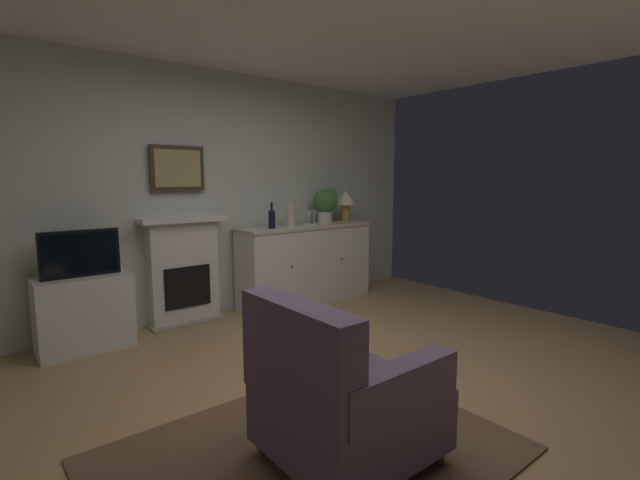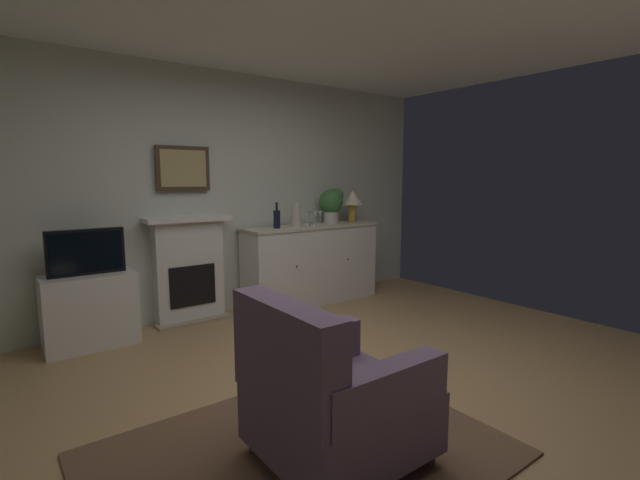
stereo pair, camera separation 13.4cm
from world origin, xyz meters
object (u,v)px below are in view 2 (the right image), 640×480
object	(u,v)px
wine_bottle	(277,219)
tv_set	(86,252)
table_lamp	(352,200)
armchair	(330,397)
sideboard_cabinet	(312,264)
wine_glass_right	(320,214)
wine_glass_left	(307,215)
framed_picture	(183,168)
fireplace_unit	(189,269)
vase_decorative	(296,215)
potted_plant_small	(332,202)
wine_glass_center	(315,215)
tv_cabinet	(90,310)

from	to	relation	value
wine_bottle	tv_set	world-z (taller)	wine_bottle
table_lamp	armchair	size ratio (longest dim) A/B	0.43
sideboard_cabinet	wine_glass_right	bearing A→B (deg)	2.45
sideboard_cabinet	wine_glass_left	distance (m)	0.59
framed_picture	wine_bottle	xyz separation A→B (m)	(0.94, -0.27, -0.54)
fireplace_unit	wine_glass_right	distance (m)	1.67
tv_set	vase_decorative	bearing A→B (deg)	-1.11
framed_picture	potted_plant_small	xyz separation A→B (m)	(1.79, -0.18, -0.39)
fireplace_unit	table_lamp	distance (m)	2.20
wine_glass_center	fireplace_unit	bearing A→B (deg)	171.82
wine_bottle	armchair	world-z (taller)	wine_bottle
vase_decorative	framed_picture	bearing A→B (deg)	167.12
wine_bottle	armchair	bearing A→B (deg)	-116.24
fireplace_unit	wine_bottle	bearing A→B (deg)	-13.39
armchair	sideboard_cabinet	bearing A→B (deg)	55.82
wine_glass_left	armchair	size ratio (longest dim) A/B	0.18
wine_bottle	wine_glass_right	distance (m)	0.64
wine_glass_right	wine_glass_center	bearing A→B (deg)	-160.04
wine_glass_left	potted_plant_small	distance (m)	0.46
vase_decorative	tv_cabinet	distance (m)	2.29
tv_cabinet	potted_plant_small	distance (m)	2.90
fireplace_unit	framed_picture	distance (m)	1.04
tv_cabinet	fireplace_unit	bearing A→B (deg)	9.45
wine_glass_left	armchair	world-z (taller)	wine_glass_left
potted_plant_small	armchair	bearing A→B (deg)	-128.61
sideboard_cabinet	armchair	distance (m)	3.15
table_lamp	tv_cabinet	bearing A→B (deg)	179.72
tv_cabinet	tv_set	xyz separation A→B (m)	(-0.00, -0.02, 0.53)
table_lamp	vase_decorative	world-z (taller)	table_lamp
framed_picture	potted_plant_small	size ratio (longest dim) A/B	1.28
wine_glass_center	wine_glass_right	bearing A→B (deg)	19.96
table_lamp	wine_glass_right	world-z (taller)	table_lamp
table_lamp	wine_bottle	bearing A→B (deg)	-177.71
table_lamp	potted_plant_small	world-z (taller)	potted_plant_small
wine_glass_left	armchair	bearing A→B (deg)	-123.25
fireplace_unit	sideboard_cabinet	size ratio (longest dim) A/B	0.64
sideboard_cabinet	wine_glass_center	xyz separation A→B (m)	(0.03, -0.03, 0.59)
sideboard_cabinet	potted_plant_small	size ratio (longest dim) A/B	4.00
fireplace_unit	wine_glass_right	world-z (taller)	same
wine_glass_left	potted_plant_small	xyz separation A→B (m)	(0.43, 0.08, 0.13)
wine_bottle	potted_plant_small	bearing A→B (deg)	6.10
wine_glass_right	framed_picture	bearing A→B (deg)	172.19
fireplace_unit	wine_glass_left	world-z (taller)	same
armchair	tv_cabinet	bearing A→B (deg)	104.01
framed_picture	wine_glass_center	distance (m)	1.58
wine_bottle	vase_decorative	world-z (taller)	wine_bottle
wine_glass_center	vase_decorative	xyz separation A→B (m)	(-0.28, -0.02, 0.02)
table_lamp	wine_glass_center	size ratio (longest dim) A/B	2.42
wine_bottle	table_lamp	bearing A→B (deg)	2.29
table_lamp	armchair	distance (m)	3.64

